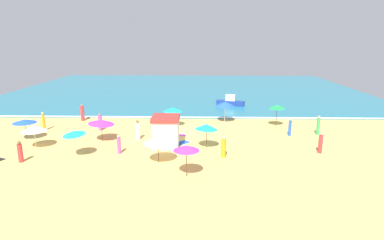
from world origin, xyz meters
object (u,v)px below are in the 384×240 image
object	(u,v)px
beach_umbrella_3	(207,127)
beachgoer_6	(44,122)
beach_umbrella_8	(101,122)
beachgoer_8	(318,126)
beach_umbrella_7	(186,148)
beach_umbrella_1	(173,109)
small_boat_0	(230,102)
lifeguard_cabana	(166,131)
beach_umbrella_2	(277,107)
beachgoer_1	(20,152)
beachgoer_4	(138,130)
beach_umbrella_0	(34,128)
beach_umbrella_6	(74,133)
beach_umbrella_9	(225,104)
beach_umbrella_5	(24,121)
beach_umbrella_4	(158,140)
beachgoer_7	(119,145)
beachgoer_3	(82,113)
beachgoer_9	(320,143)
beachgoer_2	(100,123)
beachgoer_0	(224,147)
beachgoer_5	(290,127)

from	to	relation	value
beach_umbrella_3	beachgoer_6	bearing A→B (deg)	162.90
beach_umbrella_8	beachgoer_8	size ratio (longest dim) A/B	1.36
beach_umbrella_7	beach_umbrella_1	bearing A→B (deg)	98.88
small_boat_0	lifeguard_cabana	bearing A→B (deg)	-112.57
beach_umbrella_2	small_boat_0	distance (m)	11.18
beachgoer_1	beachgoer_6	xyz separation A→B (m)	(-2.30, 8.54, 0.14)
beachgoer_4	small_boat_0	xyz separation A→B (m)	(9.77, 15.27, -0.27)
beach_umbrella_0	beach_umbrella_6	world-z (taller)	beach_umbrella_6
beachgoer_8	beach_umbrella_2	bearing A→B (deg)	138.96
beach_umbrella_9	beachgoer_8	size ratio (longest dim) A/B	1.31
beach_umbrella_1	beach_umbrella_5	size ratio (longest dim) A/B	0.88
beach_umbrella_2	beach_umbrella_4	distance (m)	15.20
beach_umbrella_9	beachgoer_1	size ratio (longest dim) A/B	1.49
beachgoer_4	beach_umbrella_8	bearing A→B (deg)	-171.47
beach_umbrella_4	beach_umbrella_6	xyz separation A→B (m)	(-6.58, 0.92, 0.22)
beach_umbrella_5	beachgoer_7	bearing A→B (deg)	-20.47
beach_umbrella_2	beachgoer_3	size ratio (longest dim) A/B	1.25
beach_umbrella_1	beachgoer_1	distance (m)	14.79
beachgoer_9	beachgoer_4	bearing A→B (deg)	168.39
beach_umbrella_8	beachgoer_6	size ratio (longest dim) A/B	1.35
beach_umbrella_9	beachgoer_9	size ratio (longest dim) A/B	1.42
beach_umbrella_8	beach_umbrella_9	bearing A→B (deg)	30.97
lifeguard_cabana	beach_umbrella_9	size ratio (longest dim) A/B	1.07
beach_umbrella_6	beachgoer_2	size ratio (longest dim) A/B	1.43
beach_umbrella_7	beachgoer_0	world-z (taller)	beach_umbrella_7
beachgoer_0	beachgoer_8	bearing A→B (deg)	33.61
beachgoer_1	beachgoer_9	bearing A→B (deg)	6.42
beach_umbrella_5	beachgoer_8	bearing A→B (deg)	4.62
beach_umbrella_9	beach_umbrella_3	bearing A→B (deg)	-103.97
beachgoer_3	beachgoer_8	distance (m)	24.96
beachgoer_5	small_boat_0	size ratio (longest dim) A/B	0.44
beach_umbrella_0	beachgoer_2	xyz separation A→B (m)	(3.89, 5.45, -0.89)
beach_umbrella_7	beach_umbrella_3	bearing A→B (deg)	76.12
beach_umbrella_9	beachgoer_4	size ratio (longest dim) A/B	1.33
beach_umbrella_1	beach_umbrella_5	distance (m)	13.91
beach_umbrella_6	beachgoer_9	size ratio (longest dim) A/B	1.43
beachgoer_5	beachgoer_9	size ratio (longest dim) A/B	1.00
beachgoer_1	beachgoer_9	distance (m)	23.22
beach_umbrella_5	beachgoer_7	world-z (taller)	beach_umbrella_5
lifeguard_cabana	beachgoer_0	xyz separation A→B (m)	(4.76, -2.68, -0.53)
beach_umbrella_1	beach_umbrella_2	size ratio (longest dim) A/B	1.04
beach_umbrella_3	beach_umbrella_6	size ratio (longest dim) A/B	0.99
beachgoer_6	beachgoer_9	xyz separation A→B (m)	(25.38, -5.94, -0.10)
beach_umbrella_0	beach_umbrella_2	bearing A→B (deg)	18.53
beachgoer_0	beachgoer_7	world-z (taller)	beachgoer_0
beach_umbrella_6	beachgoer_2	distance (m)	7.71
beach_umbrella_7	beach_umbrella_8	size ratio (longest dim) A/B	0.94
beach_umbrella_3	beach_umbrella_4	world-z (taller)	beach_umbrella_3
beach_umbrella_2	beachgoer_8	bearing A→B (deg)	-41.04
beach_umbrella_1	beachgoer_8	distance (m)	14.42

